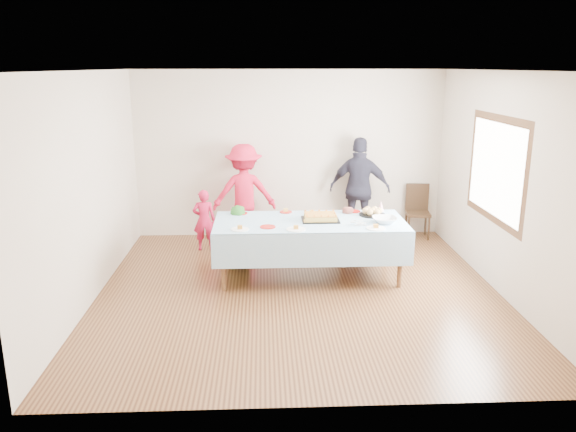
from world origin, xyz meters
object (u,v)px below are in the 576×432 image
at_px(birthday_cake, 320,217).
at_px(dining_chair, 417,208).
at_px(party_table, 310,225).
at_px(adult_left, 244,193).

relative_size(birthday_cake, dining_chair, 0.56).
bearing_deg(birthday_cake, dining_chair, 44.45).
height_order(party_table, adult_left, adult_left).
height_order(dining_chair, adult_left, adult_left).
distance_m(party_table, birthday_cake, 0.17).
bearing_deg(birthday_cake, adult_left, 121.97).
bearing_deg(party_table, adult_left, 118.06).
relative_size(party_table, birthday_cake, 5.12).
bearing_deg(birthday_cake, party_table, -169.07).
bearing_deg(adult_left, dining_chair, 179.11).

